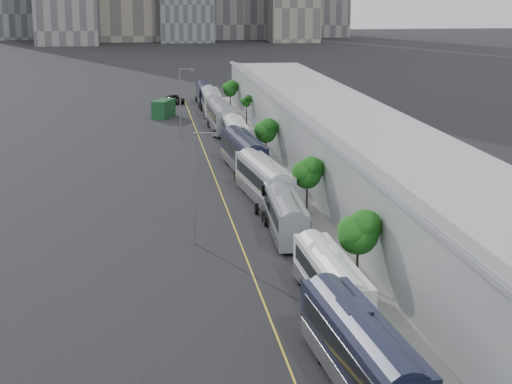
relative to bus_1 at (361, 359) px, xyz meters
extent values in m
cube|color=gray|center=(7.34, 34.63, -1.63)|extent=(10.00, 170.00, 0.12)
cube|color=gold|center=(-3.16, 34.63, -1.68)|extent=(0.12, 160.00, 0.02)
cube|color=gray|center=(11.34, 34.63, 1.71)|extent=(12.00, 160.00, 6.80)
cube|color=gray|center=(11.34, 34.63, 4.16)|extent=(12.45, 160.40, 2.57)
cube|color=gray|center=(5.44, 34.63, 5.31)|extent=(0.30, 160.00, 0.40)
cube|color=black|center=(0.00, 0.03, 0.34)|extent=(3.70, 13.88, 3.33)
cube|color=black|center=(0.00, -0.19, 0.94)|extent=(3.64, 12.24, 1.13)
cube|color=silver|center=(0.00, 0.03, -0.73)|extent=(3.72, 13.61, 1.06)
cube|color=black|center=(0.00, 1.61, 2.16)|extent=(1.53, 2.41, 0.32)
cube|color=white|center=(1.01, 11.67, 0.09)|extent=(2.79, 12.09, 2.91)
cube|color=black|center=(1.01, 11.49, 0.61)|extent=(2.80, 10.65, 0.99)
cube|color=silver|center=(1.01, 11.67, -0.85)|extent=(2.82, 11.85, 0.93)
cube|color=white|center=(1.01, 13.06, 1.68)|extent=(1.27, 2.07, 0.28)
cube|color=slate|center=(0.78, 28.25, 0.09)|extent=(2.89, 12.10, 2.91)
cube|color=black|center=(0.78, 28.07, 0.61)|extent=(2.89, 10.66, 0.99)
cube|color=silver|center=(0.78, 28.25, -0.85)|extent=(2.92, 11.86, 0.93)
cube|color=slate|center=(0.78, 29.64, 1.68)|extent=(1.28, 2.08, 0.28)
cube|color=#A6A9B0|center=(0.68, 40.23, 0.31)|extent=(4.05, 13.76, 3.28)
cube|color=black|center=(0.68, 40.03, 0.90)|extent=(3.95, 12.15, 1.12)
cube|color=silver|center=(0.68, 40.23, -0.74)|extent=(4.07, 13.49, 1.05)
cube|color=#A6A9B0|center=(0.68, 41.80, 2.11)|extent=(1.58, 2.42, 0.31)
cube|color=black|center=(0.36, 54.20, 0.38)|extent=(3.79, 14.19, 3.40)
cube|color=black|center=(0.36, 53.99, 0.99)|extent=(3.73, 12.52, 1.16)
cube|color=silver|center=(0.36, 54.20, -0.70)|extent=(3.81, 13.91, 1.09)
cube|color=black|center=(0.36, 55.82, 2.24)|extent=(1.57, 2.47, 0.32)
cube|color=white|center=(1.05, 69.35, 0.12)|extent=(2.65, 12.31, 2.97)
cube|color=black|center=(1.05, 69.16, 0.66)|extent=(2.69, 10.84, 1.01)
cube|color=silver|center=(1.05, 69.35, -0.83)|extent=(2.69, 12.07, 0.95)
cube|color=white|center=(1.05, 70.77, 1.75)|extent=(1.26, 2.10, 0.28)
cube|color=gray|center=(0.31, 81.68, 0.37)|extent=(3.10, 14.02, 3.38)
cube|color=black|center=(0.31, 81.47, 0.98)|extent=(3.12, 12.35, 1.15)
cube|color=silver|center=(0.31, 81.68, -0.71)|extent=(3.13, 13.74, 1.08)
cube|color=gray|center=(0.31, 83.29, 2.23)|extent=(1.45, 2.39, 0.32)
cube|color=#B3B4BE|center=(0.34, 99.35, 0.31)|extent=(3.02, 13.61, 3.28)
cube|color=black|center=(0.34, 99.15, 0.90)|extent=(3.04, 11.99, 1.12)
cube|color=silver|center=(0.34, 99.35, -0.74)|extent=(3.05, 13.34, 1.05)
cube|color=#B3B4BE|center=(0.34, 100.92, 2.11)|extent=(1.41, 2.32, 0.31)
cube|color=black|center=(0.14, 111.05, 0.14)|extent=(2.57, 12.40, 3.00)
cube|color=black|center=(0.14, 110.86, 0.68)|extent=(2.62, 10.91, 1.02)
cube|color=silver|center=(0.14, 111.05, -0.82)|extent=(2.61, 12.15, 0.96)
cube|color=black|center=(0.14, 112.48, 1.78)|extent=(1.25, 2.10, 0.29)
cylinder|color=black|center=(3.73, 15.55, 0.30)|extent=(0.18, 0.18, 3.99)
sphere|color=#125214|center=(3.73, 15.55, 2.39)|extent=(2.83, 2.83, 2.83)
cylinder|color=black|center=(3.86, 34.72, 0.31)|extent=(0.18, 0.18, 4.01)
sphere|color=#125214|center=(3.86, 34.72, 2.37)|extent=(2.57, 2.57, 2.57)
cylinder|color=black|center=(3.85, 61.01, 0.04)|extent=(0.18, 0.18, 3.48)
sphere|color=#125214|center=(3.85, 61.01, 1.88)|extent=(2.58, 2.58, 2.58)
cylinder|color=black|center=(4.54, 85.89, 0.18)|extent=(0.18, 0.18, 3.74)
sphere|color=#125214|center=(4.54, 85.89, 1.92)|extent=(1.21, 1.21, 1.21)
cylinder|color=black|center=(3.99, 104.18, 0.10)|extent=(0.18, 0.18, 3.58)
sphere|color=#125214|center=(3.99, 104.18, 1.94)|extent=(2.31, 2.31, 2.31)
cylinder|color=#59595E|center=(-6.83, 26.69, 2.86)|extent=(0.18, 0.18, 9.11)
cylinder|color=#59595E|center=(-5.93, 26.69, 7.31)|extent=(1.80, 0.14, 0.14)
cube|color=#59595E|center=(-5.13, 26.69, 7.16)|extent=(0.50, 0.22, 0.18)
cylinder|color=#59595E|center=(-5.65, 76.25, 3.06)|extent=(0.18, 0.18, 9.51)
cylinder|color=#59595E|center=(-4.75, 76.25, 7.71)|extent=(1.80, 0.14, 0.14)
cube|color=#59595E|center=(-3.95, 76.25, 7.56)|extent=(0.50, 0.22, 0.18)
cube|color=#11391C|center=(-7.46, 95.93, -0.29)|extent=(3.95, 5.86, 2.82)
imported|color=black|center=(-5.01, 112.95, -0.97)|extent=(3.71, 5.68, 1.45)
camera|label=1|loc=(-10.55, -39.20, 18.41)|focal=60.00mm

